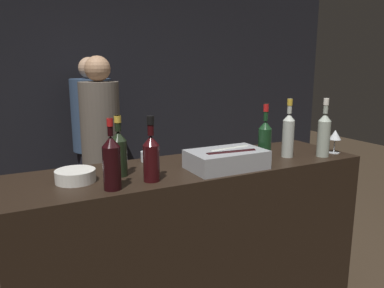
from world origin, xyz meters
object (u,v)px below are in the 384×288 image
object	(u,v)px
ice_bin_with_bottles	(227,159)
red_wine_bottle_tall	(112,161)
person_in_hoodie	(101,146)
candle_votive	(147,156)
bowl_white	(75,175)
rose_wine_bottle	(288,133)
person_blond_tee	(93,134)
champagne_bottle	(119,151)
wine_glass	(335,136)
white_wine_bottle	(324,133)
red_wine_bottle_burgundy	(265,139)
red_wine_bottle_black_foil	(151,155)

from	to	relation	value
ice_bin_with_bottles	red_wine_bottle_tall	size ratio (longest dim) A/B	1.27
red_wine_bottle_tall	person_in_hoodie	bearing A→B (deg)	78.18
person_in_hoodie	candle_votive	bearing A→B (deg)	30.01
candle_votive	bowl_white	bearing A→B (deg)	-154.75
candle_votive	rose_wine_bottle	distance (m)	0.89
red_wine_bottle_tall	person_blond_tee	bearing A→B (deg)	79.74
bowl_white	champagne_bottle	world-z (taller)	champagne_bottle
ice_bin_with_bottles	bowl_white	xyz separation A→B (m)	(-0.80, 0.14, -0.02)
ice_bin_with_bottles	champagne_bottle	world-z (taller)	champagne_bottle
person_in_hoodie	red_wine_bottle_tall	bearing A→B (deg)	17.15
candle_votive	person_in_hoodie	xyz separation A→B (m)	(-0.02, 1.05, -0.14)
wine_glass	champagne_bottle	bearing A→B (deg)	174.01
ice_bin_with_bottles	person_blond_tee	world-z (taller)	person_blond_tee
white_wine_bottle	person_in_hoodie	distance (m)	1.80
bowl_white	person_blond_tee	bearing A→B (deg)	75.03
rose_wine_bottle	bowl_white	bearing A→B (deg)	176.21
bowl_white	red_wine_bottle_burgundy	bearing A→B (deg)	-4.60
champagne_bottle	wine_glass	bearing A→B (deg)	-5.99
white_wine_bottle	candle_votive	bearing A→B (deg)	159.16
candle_votive	red_wine_bottle_black_foil	bearing A→B (deg)	-107.16
white_wine_bottle	person_in_hoodie	size ratio (longest dim) A/B	0.21
candle_votive	person_blond_tee	world-z (taller)	person_blond_tee
candle_votive	champagne_bottle	distance (m)	0.33
red_wine_bottle_burgundy	person_blond_tee	world-z (taller)	person_blond_tee
rose_wine_bottle	person_in_hoodie	world-z (taller)	person_in_hoodie
champagne_bottle	person_blond_tee	world-z (taller)	person_blond_tee
ice_bin_with_bottles	candle_votive	distance (m)	0.49
candle_votive	person_blond_tee	distance (m)	1.74
candle_votive	red_wine_bottle_tall	xyz separation A→B (m)	(-0.32, -0.41, 0.10)
rose_wine_bottle	red_wine_bottle_tall	bearing A→B (deg)	-174.45
white_wine_bottle	person_blond_tee	distance (m)	2.35
ice_bin_with_bottles	red_wine_bottle_black_foil	size ratio (longest dim) A/B	1.30
wine_glass	person_in_hoodie	world-z (taller)	person_in_hoodie
white_wine_bottle	person_blond_tee	bearing A→B (deg)	114.56
wine_glass	red_wine_bottle_tall	xyz separation A→B (m)	(-1.49, -0.05, 0.02)
champagne_bottle	white_wine_bottle	bearing A→B (deg)	-8.04
red_wine_bottle_tall	red_wine_bottle_black_foil	bearing A→B (deg)	10.05
bowl_white	red_wine_bottle_burgundy	world-z (taller)	red_wine_bottle_burgundy
candle_votive	rose_wine_bottle	size ratio (longest dim) A/B	0.21
wine_glass	person_blond_tee	distance (m)	2.38
red_wine_bottle_black_foil	red_wine_bottle_tall	bearing A→B (deg)	-169.95
champagne_bottle	rose_wine_bottle	distance (m)	1.06
red_wine_bottle_tall	candle_votive	bearing A→B (deg)	51.79
candle_votive	red_wine_bottle_burgundy	size ratio (longest dim) A/B	0.22
bowl_white	red_wine_bottle_black_foil	size ratio (longest dim) A/B	0.60
person_blond_tee	red_wine_bottle_tall	bearing A→B (deg)	-130.27
candle_votive	champagne_bottle	bearing A→B (deg)	-137.23
ice_bin_with_bottles	white_wine_bottle	bearing A→B (deg)	-3.46
champagne_bottle	red_wine_bottle_burgundy	xyz separation A→B (m)	(0.87, -0.09, 0.00)
bowl_white	red_wine_bottle_black_foil	distance (m)	0.39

